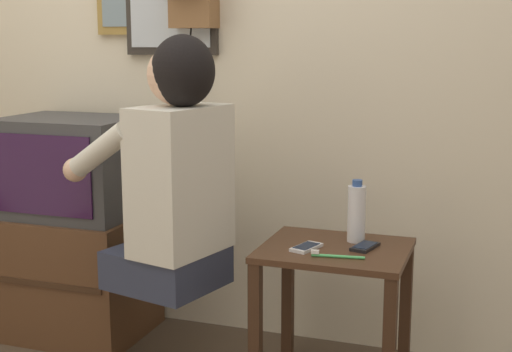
{
  "coord_description": "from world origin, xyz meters",
  "views": [
    {
      "loc": [
        1.04,
        -1.68,
        1.22
      ],
      "look_at": [
        0.25,
        0.57,
        0.77
      ],
      "focal_mm": 50.0,
      "sensor_mm": 36.0,
      "label": 1
    }
  ],
  "objects_px": {
    "water_bottle": "(357,213)",
    "cell_phone_held": "(306,247)",
    "person": "(174,170)",
    "television": "(72,166)",
    "cell_phone_spare": "(365,247)",
    "toothbrush": "(334,256)"
  },
  "relations": [
    {
      "from": "water_bottle",
      "to": "cell_phone_held",
      "type": "bearing_deg",
      "value": -133.0
    },
    {
      "from": "cell_phone_held",
      "to": "water_bottle",
      "type": "relative_size",
      "value": 0.62
    },
    {
      "from": "person",
      "to": "cell_phone_held",
      "type": "relative_size",
      "value": 6.64
    },
    {
      "from": "television",
      "to": "cell_phone_spare",
      "type": "xyz_separation_m",
      "value": [
        1.24,
        -0.14,
        -0.18
      ]
    },
    {
      "from": "cell_phone_held",
      "to": "toothbrush",
      "type": "relative_size",
      "value": 0.78
    },
    {
      "from": "toothbrush",
      "to": "cell_phone_spare",
      "type": "bearing_deg",
      "value": -36.14
    },
    {
      "from": "cell_phone_held",
      "to": "cell_phone_spare",
      "type": "height_order",
      "value": "same"
    },
    {
      "from": "water_bottle",
      "to": "cell_phone_spare",
      "type": "bearing_deg",
      "value": -57.88
    },
    {
      "from": "person",
      "to": "television",
      "type": "height_order",
      "value": "person"
    },
    {
      "from": "water_bottle",
      "to": "person",
      "type": "bearing_deg",
      "value": -164.32
    },
    {
      "from": "cell_phone_held",
      "to": "water_bottle",
      "type": "bearing_deg",
      "value": 64.01
    },
    {
      "from": "television",
      "to": "water_bottle",
      "type": "distance_m",
      "value": 1.2
    },
    {
      "from": "cell_phone_held",
      "to": "water_bottle",
      "type": "xyz_separation_m",
      "value": [
        0.14,
        0.15,
        0.1
      ]
    },
    {
      "from": "television",
      "to": "cell_phone_spare",
      "type": "relative_size",
      "value": 4.03
    },
    {
      "from": "person",
      "to": "water_bottle",
      "type": "height_order",
      "value": "person"
    },
    {
      "from": "water_bottle",
      "to": "toothbrush",
      "type": "distance_m",
      "value": 0.24
    },
    {
      "from": "toothbrush",
      "to": "water_bottle",
      "type": "bearing_deg",
      "value": -15.49
    },
    {
      "from": "cell_phone_held",
      "to": "water_bottle",
      "type": "height_order",
      "value": "water_bottle"
    },
    {
      "from": "cell_phone_held",
      "to": "television",
      "type": "bearing_deg",
      "value": -174.31
    },
    {
      "from": "person",
      "to": "toothbrush",
      "type": "bearing_deg",
      "value": -80.21
    },
    {
      "from": "television",
      "to": "person",
      "type": "bearing_deg",
      "value": -22.11
    },
    {
      "from": "television",
      "to": "cell_phone_held",
      "type": "relative_size",
      "value": 3.99
    }
  ]
}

